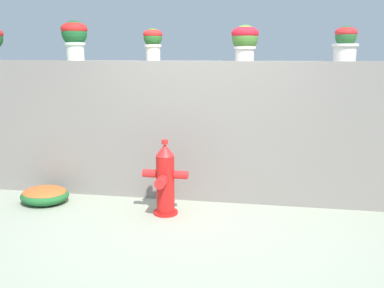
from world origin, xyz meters
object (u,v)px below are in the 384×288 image
at_px(potted_plant_4, 346,42).
at_px(flower_bush_left, 45,195).
at_px(potted_plant_3, 245,39).
at_px(potted_plant_1, 74,35).
at_px(fire_hydrant, 165,180).
at_px(potted_plant_2, 153,41).

bearing_deg(potted_plant_4, flower_bush_left, -171.07).
height_order(potted_plant_3, potted_plant_4, potted_plant_3).
distance_m(potted_plant_1, potted_plant_3, 2.16).
relative_size(potted_plant_1, fire_hydrant, 0.56).
distance_m(fire_hydrant, flower_bush_left, 1.60).
distance_m(potted_plant_2, fire_hydrant, 1.73).
height_order(potted_plant_2, fire_hydrant, potted_plant_2).
bearing_deg(potted_plant_1, potted_plant_4, -0.19).
bearing_deg(potted_plant_2, potted_plant_4, 0.54).
height_order(potted_plant_2, potted_plant_4, potted_plant_4).
relative_size(potted_plant_1, potted_plant_4, 1.25).
xyz_separation_m(potted_plant_3, potted_plant_4, (1.14, -0.01, -0.03)).
relative_size(potted_plant_1, potted_plant_3, 1.18).
bearing_deg(fire_hydrant, potted_plant_2, 114.11).
distance_m(potted_plant_3, flower_bush_left, 3.10).
height_order(potted_plant_1, fire_hydrant, potted_plant_1).
bearing_deg(potted_plant_1, fire_hydrant, -27.07).
bearing_deg(potted_plant_2, flower_bush_left, -157.30).
height_order(potted_plant_4, flower_bush_left, potted_plant_4).
bearing_deg(potted_plant_2, fire_hydrant, -65.89).
relative_size(potted_plant_4, flower_bush_left, 0.67).
xyz_separation_m(potted_plant_1, potted_plant_3, (2.16, -0.00, -0.06)).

